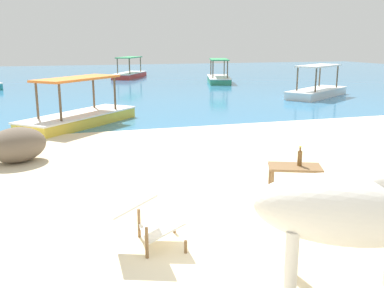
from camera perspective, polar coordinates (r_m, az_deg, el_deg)
name	(u,v)px	position (r m, az deg, el deg)	size (l,w,h in m)	color
sand_beach	(266,255)	(4.82, 9.67, -14.18)	(18.00, 14.00, 0.04)	beige
water_surface	(94,81)	(25.97, -12.72, 8.01)	(60.00, 36.00, 0.03)	teal
cow	(353,211)	(4.05, 20.37, -8.28)	(1.96, 1.37, 1.15)	silver
low_bench_table	(295,170)	(6.63, 13.31, -3.34)	(0.87, 0.70, 0.40)	brown
bottle	(300,158)	(6.61, 13.93, -1.77)	(0.07, 0.07, 0.30)	brown
deck_chair_near	(147,213)	(4.76, -5.92, -9.02)	(0.78, 0.57, 0.68)	brown
shore_rock_large	(17,145)	(8.67, -21.91, -0.10)	(1.08, 0.80, 0.65)	#6B5B4C
boat_red	(130,73)	(27.97, -8.17, 9.15)	(2.75, 3.78, 1.29)	#C63833
boat_yellow	(80,115)	(12.16, -14.51, 3.67)	(3.39, 3.43, 1.29)	gold
boat_green	(219,77)	(24.52, 3.52, 8.70)	(2.16, 3.85, 1.29)	#338E66
boat_white	(317,90)	(18.71, 16.06, 6.80)	(3.69, 3.00, 1.29)	white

